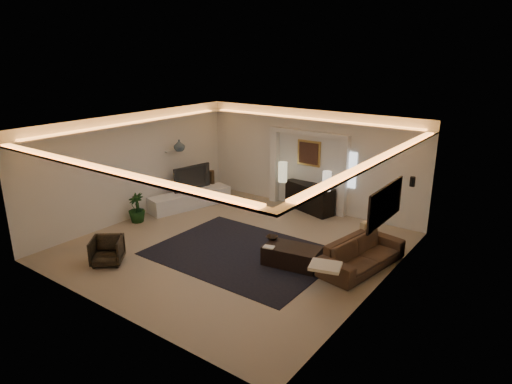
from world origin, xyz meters
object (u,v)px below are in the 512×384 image
Objects in this scene: sofa at (362,254)px; armchair at (107,251)px; console at (309,197)px; coffee_table at (292,256)px.

armchair is at bearing 134.16° from sofa.
armchair is at bearing -91.51° from console.
console is 3.58m from coffee_table.
armchair is (-4.59, -3.12, -0.02)m from sofa.
console is 5.91m from armchair.
sofa reaches higher than armchair.
armchair is (-1.88, -5.60, -0.10)m from console.
sofa is 3.28× the size of armchair.
coffee_table is 4.05m from armchair.
coffee_table is at bearing -49.29° from console.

